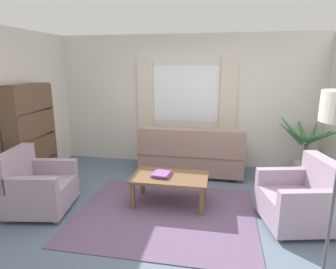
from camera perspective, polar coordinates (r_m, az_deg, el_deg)
The scene contains 11 objects.
ground_plane at distance 4.14m, azimuth -0.64°, elevation -15.60°, with size 6.24×6.24×0.00m, color slate.
wall_back at distance 5.88m, azimuth 3.64°, elevation 6.61°, with size 5.32×0.12×2.60m, color silver.
window_with_curtains at distance 5.79m, azimuth 3.56°, elevation 7.99°, with size 1.98×0.07×1.40m.
area_rug at distance 4.13m, azimuth -0.64°, elevation -15.52°, with size 2.44×2.00×0.01m, color #604C6B.
couch at distance 5.43m, azimuth 4.65°, elevation -4.10°, with size 1.90×0.82×0.92m.
armchair_left at distance 4.50m, azimuth -24.69°, elevation -9.40°, with size 0.94×0.96×0.88m.
armchair_right at distance 4.12m, azimuth 24.90°, elevation -11.57°, with size 0.99×1.00×0.88m.
coffee_table at distance 4.27m, azimuth 0.38°, elevation -8.91°, with size 1.10×0.64×0.44m.
book_stack_on_table at distance 4.25m, azimuth -1.26°, elevation -7.85°, with size 0.28×0.29×0.05m.
potted_plant at distance 5.69m, azimuth 25.45°, elevation -2.62°, with size 1.06×1.19×1.14m.
bookshelf at distance 5.31m, azimuth -24.95°, elevation -1.18°, with size 0.30×0.94×1.72m.
Camera 1 is at (0.71, -3.54, 2.03)m, focal length 30.81 mm.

